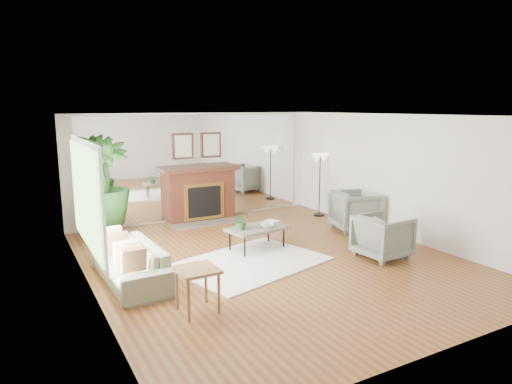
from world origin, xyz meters
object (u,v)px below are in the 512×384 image
fireplace (201,193)px  floor_lamp (320,163)px  coffee_table (257,229)px  side_table (197,275)px  armchair_front (383,236)px  sofa (130,263)px  potted_ficus (105,185)px  armchair_back (356,211)px

fireplace → floor_lamp: (2.70, -0.98, 0.65)m
fireplace → coffee_table: (0.04, -2.64, -0.26)m
fireplace → side_table: fireplace is taller
floor_lamp → armchair_front: bearing=-106.5°
sofa → potted_ficus: (0.16, 2.55, 0.81)m
potted_ficus → floor_lamp: bearing=-5.5°
armchair_back → potted_ficus: potted_ficus is taller
fireplace → coffee_table: bearing=-89.1°
sofa → armchair_front: size_ratio=2.36×
fireplace → coffee_table: fireplace is taller
potted_ficus → floor_lamp: size_ratio=1.34×
coffee_table → floor_lamp: size_ratio=0.77×
fireplace → sofa: bearing=-128.3°
coffee_table → floor_lamp: (2.66, 1.65, 0.91)m
sofa → potted_ficus: potted_ficus is taller
floor_lamp → sofa: bearing=-157.9°
side_table → floor_lamp: floor_lamp is taller
coffee_table → floor_lamp: floor_lamp is taller
fireplace → sofa: fireplace is taller
sofa → side_table: side_table is taller
coffee_table → side_table: side_table is taller
fireplace → side_table: size_ratio=3.47×
side_table → sofa: bearing=109.1°
fireplace → potted_ficus: size_ratio=1.00×
fireplace → floor_lamp: bearing=-20.0°
potted_ficus → floor_lamp: (4.96, -0.48, 0.21)m
coffee_table → fireplace: bearing=90.9°
armchair_back → armchair_front: size_ratio=1.11×
coffee_table → sofa: sofa is taller
coffee_table → sofa: bearing=-170.3°
fireplace → armchair_front: size_ratio=2.43×
armchair_back → floor_lamp: floor_lamp is taller
armchair_front → side_table: armchair_front is taller
armchair_front → side_table: size_ratio=1.42×
sofa → armchair_back: 5.06m
armchair_back → armchair_front: 1.83m
coffee_table → armchair_front: armchair_front is taller
armchair_back → side_table: (-4.50, -2.10, 0.07)m
armchair_back → floor_lamp: size_ratio=0.61×
fireplace → floor_lamp: 2.95m
fireplace → side_table: (-1.90, -4.54, -0.16)m
armchair_back → coffee_table: bearing=110.2°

